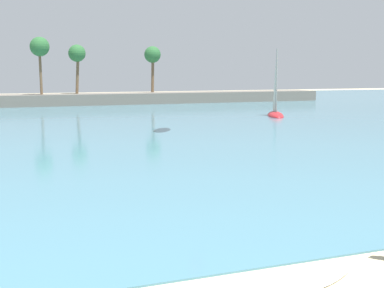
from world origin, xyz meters
name	(u,v)px	position (x,y,z in m)	size (l,w,h in m)	color
sea	(23,115)	(0.00, 63.29, 0.03)	(220.00, 113.00, 0.06)	teal
surfboard	(329,278)	(3.02, 5.54, 0.04)	(2.10, 0.52, 0.08)	white
sailboat_near_shore	(275,110)	(27.39, 49.73, 0.82)	(3.83, 6.03, 8.41)	red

